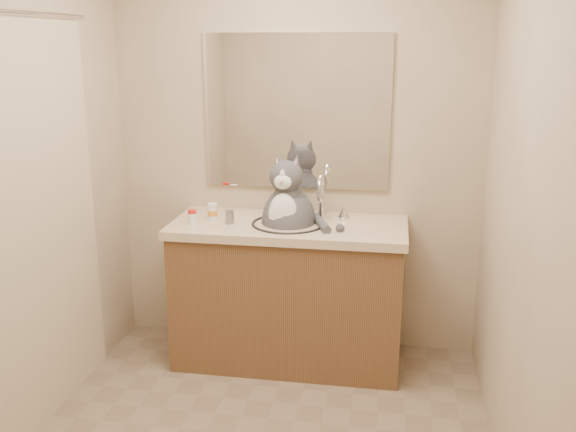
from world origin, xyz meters
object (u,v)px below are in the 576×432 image
object	(u,v)px
cat	(288,216)
pill_bottle_orange	(213,212)
grey_canister	(230,217)
pill_bottle_redcap	(192,217)

from	to	relation	value
cat	pill_bottle_orange	bearing A→B (deg)	-174.90
cat	grey_canister	world-z (taller)	cat
pill_bottle_redcap	grey_canister	bearing A→B (deg)	12.84
grey_canister	pill_bottle_orange	bearing A→B (deg)	149.00
grey_canister	cat	bearing A→B (deg)	11.95
pill_bottle_redcap	grey_canister	xyz separation A→B (m)	(0.20, 0.05, -0.00)
pill_bottle_redcap	pill_bottle_orange	world-z (taller)	pill_bottle_orange
cat	pill_bottle_redcap	bearing A→B (deg)	-162.11
cat	pill_bottle_redcap	distance (m)	0.54
pill_bottle_redcap	cat	bearing A→B (deg)	12.29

